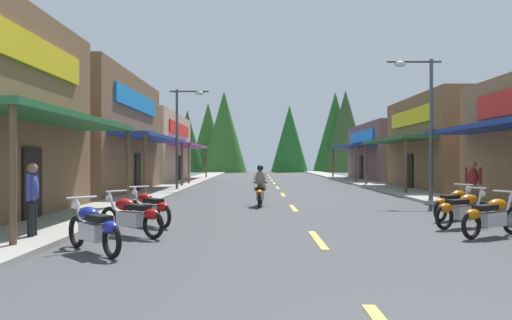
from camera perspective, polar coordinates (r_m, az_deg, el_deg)
The scene contains 20 objects.
ground at distance 28.42m, azimuth 2.54°, elevation -3.61°, with size 10.80×81.39×0.10m, color #424244.
sidewalk_left at distance 28.85m, azimuth -10.55°, elevation -3.34°, with size 2.26×81.39×0.12m, color #9E9991.
sidewalk_right at distance 29.46m, azimuth 15.35°, elevation -3.27°, with size 2.26×81.39×0.12m, color #9E9991.
centerline_dashes at distance 32.67m, azimuth 2.18°, elevation -3.04°, with size 0.16×57.62×0.01m.
storefront_left_middle at distance 27.33m, azimuth -20.65°, elevation 2.83°, with size 8.33×11.76×6.18m.
storefront_left_far at distance 41.06m, azimuth -15.19°, elevation 1.40°, with size 10.51×13.43×5.47m.
storefront_right_middle at distance 30.67m, azimuth 22.90°, elevation 1.81°, with size 7.91×9.98×5.42m.
storefront_right_far at distance 43.13m, azimuth 16.88°, elevation 0.89°, with size 9.19×12.23×4.79m.
streetlamp_left at distance 27.51m, azimuth -8.76°, elevation 4.22°, with size 2.19×0.30×5.70m.
streetlamp_right at distance 20.97m, azimuth 18.82°, elevation 5.79°, with size 2.19×0.30×5.87m.
motorcycle_parked_right_2 at distance 12.34m, azimuth 25.76°, elevation -5.89°, with size 1.89×1.18×1.04m.
motorcycle_parked_right_3 at distance 13.64m, azimuth 22.98°, elevation -5.32°, with size 1.90×1.16×1.04m.
motorcycle_parked_right_4 at distance 15.31m, azimuth 22.10°, elevation -4.73°, with size 1.75×1.39×1.04m.
motorcycle_parked_left_0 at distance 9.70m, azimuth -18.76°, elevation -7.51°, with size 1.54×1.63×1.04m.
motorcycle_parked_left_1 at distance 11.55m, azimuth -14.66°, elevation -6.29°, with size 1.81×1.31×1.04m.
motorcycle_parked_left_2 at distance 13.26m, azimuth -12.67°, elevation -5.47°, with size 1.52×1.64×1.04m.
rider_cruising_lead at distance 18.35m, azimuth 0.30°, elevation -3.42°, with size 0.60×2.14×1.57m.
pedestrian_by_shop at distance 18.34m, azimuth 24.01°, elevation -2.34°, with size 0.57×0.29×1.72m.
pedestrian_browsing at distance 11.49m, azimuth -25.05°, elevation -3.86°, with size 0.29×0.57×1.69m.
treeline_backdrop at distance 69.64m, azimuth 2.18°, elevation 3.06°, with size 27.97×12.55×11.69m.
Camera 1 is at (-1.36, -2.64, 1.76)m, focal length 33.97 mm.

